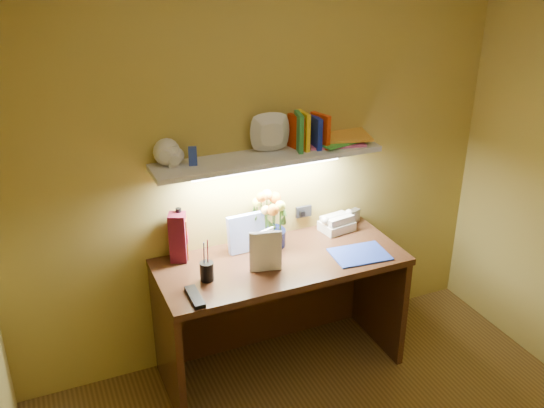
# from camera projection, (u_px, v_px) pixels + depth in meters

# --- Properties ---
(desk) EXTENTS (1.40, 0.60, 0.75)m
(desk) POSITION_uv_depth(u_px,v_px,m) (281.00, 315.00, 3.56)
(desk) COLOR #371E0F
(desk) RESTS_ON ground
(flower_bouquet) EXTENTS (0.27, 0.27, 0.33)m
(flower_bouquet) POSITION_uv_depth(u_px,v_px,m) (270.00, 219.00, 3.50)
(flower_bouquet) COLOR black
(flower_bouquet) RESTS_ON desk
(telephone) EXTENTS (0.21, 0.17, 0.12)m
(telephone) POSITION_uv_depth(u_px,v_px,m) (337.00, 222.00, 3.71)
(telephone) COLOR white
(telephone) RESTS_ON desk
(desk_clock) EXTENTS (0.10, 0.07, 0.09)m
(desk_clock) POSITION_uv_depth(u_px,v_px,m) (353.00, 216.00, 3.81)
(desk_clock) COLOR silver
(desk_clock) RESTS_ON desk
(whisky_bottle) EXTENTS (0.10, 0.10, 0.31)m
(whisky_bottle) POSITION_uv_depth(u_px,v_px,m) (180.00, 233.00, 3.36)
(whisky_bottle) COLOR #BD590C
(whisky_bottle) RESTS_ON desk
(whisky_box) EXTENTS (0.12, 0.12, 0.28)m
(whisky_box) POSITION_uv_depth(u_px,v_px,m) (178.00, 237.00, 3.34)
(whisky_box) COLOR #4F0E1B
(whisky_box) RESTS_ON desk
(pen_cup) EXTENTS (0.09, 0.09, 0.18)m
(pen_cup) POSITION_uv_depth(u_px,v_px,m) (207.00, 265.00, 3.17)
(pen_cup) COLOR black
(pen_cup) RESTS_ON desk
(art_card) EXTENTS (0.22, 0.05, 0.22)m
(art_card) POSITION_uv_depth(u_px,v_px,m) (246.00, 233.00, 3.46)
(art_card) COLOR white
(art_card) RESTS_ON desk
(tv_remote) EXTENTS (0.06, 0.20, 0.02)m
(tv_remote) POSITION_uv_depth(u_px,v_px,m) (195.00, 297.00, 3.04)
(tv_remote) COLOR black
(tv_remote) RESTS_ON desk
(blue_folder) EXTENTS (0.33, 0.26, 0.01)m
(blue_folder) POSITION_uv_depth(u_px,v_px,m) (360.00, 254.00, 3.45)
(blue_folder) COLOR #2741A9
(blue_folder) RESTS_ON desk
(desk_book_a) EXTENTS (0.18, 0.07, 0.24)m
(desk_book_a) POSITION_uv_depth(u_px,v_px,m) (249.00, 253.00, 3.23)
(desk_book_a) COLOR white
(desk_book_a) RESTS_ON desk
(desk_book_b) EXTENTS (0.15, 0.06, 0.21)m
(desk_book_b) POSITION_uv_depth(u_px,v_px,m) (252.00, 253.00, 3.25)
(desk_book_b) COLOR silver
(desk_book_b) RESTS_ON desk
(wall_shelf) EXTENTS (1.32, 0.33, 0.24)m
(wall_shelf) POSITION_uv_depth(u_px,v_px,m) (271.00, 150.00, 3.32)
(wall_shelf) COLOR silver
(wall_shelf) RESTS_ON ground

